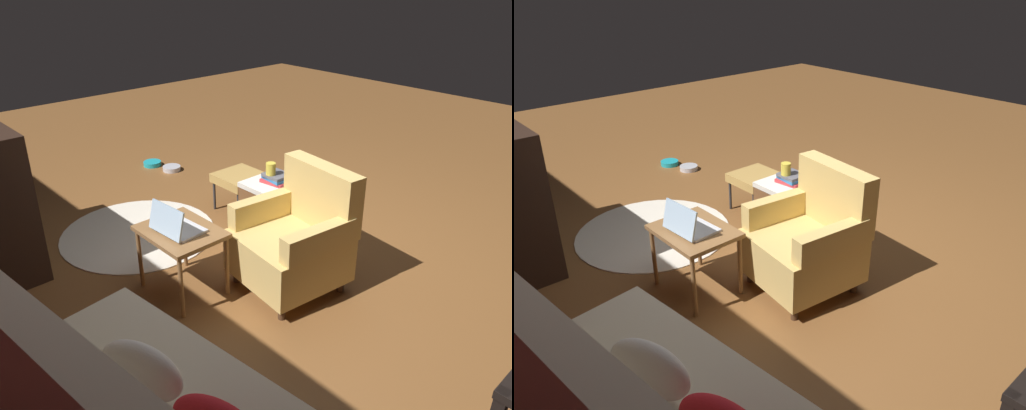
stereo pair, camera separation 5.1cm
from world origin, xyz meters
TOP-DOWN VIEW (x-y plane):
  - ground at (0.00, 0.00)m, footprint 12.00×12.00m
  - armchair at (-0.33, 0.31)m, footprint 0.74×0.76m
  - laptop_desk at (0.16, 0.93)m, footprint 0.56×0.44m
  - laptop at (0.15, 0.97)m, footprint 0.34×0.27m
  - wicker_hamper at (0.29, -0.11)m, footprint 0.45×0.45m
  - book_stack_hamper at (0.29, -0.12)m, footprint 0.24×0.20m
  - yellow_mug at (0.31, -0.07)m, footprint 0.08×0.08m
  - tv_remote at (0.39, -0.19)m, footprint 0.08×0.17m
  - ottoman at (0.85, -0.21)m, footprint 0.40×0.40m
  - circular_rug at (1.09, 0.75)m, footprint 1.30×1.30m
  - pet_bowl_steel at (2.13, -0.30)m, footprint 0.20×0.20m
  - pet_bowl_teal at (2.40, -0.22)m, footprint 0.20×0.20m

SIDE VIEW (x-z plane):
  - ground at x=0.00m, z-range 0.00..0.00m
  - circular_rug at x=1.09m, z-range 0.00..0.01m
  - pet_bowl_steel at x=2.13m, z-range 0.00..0.05m
  - pet_bowl_teal at x=2.40m, z-range 0.00..0.05m
  - wicker_hamper at x=0.29m, z-range 0.00..0.48m
  - ottoman at x=0.85m, z-range 0.13..0.49m
  - armchair at x=-0.33m, z-range -0.07..0.80m
  - laptop_desk at x=0.16m, z-range 0.18..0.66m
  - tv_remote at x=0.39m, z-range 0.48..0.50m
  - book_stack_hamper at x=0.29m, z-range 0.48..0.56m
  - laptop at x=0.15m, z-range 0.42..0.63m
  - yellow_mug at x=0.31m, z-range 0.56..0.66m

